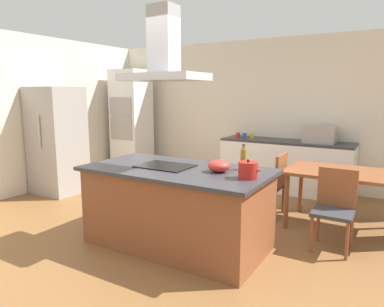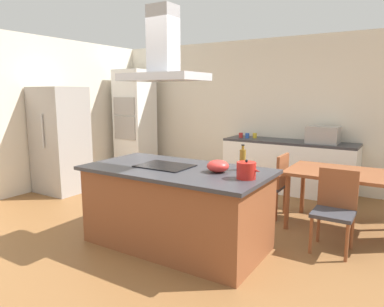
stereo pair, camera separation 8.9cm
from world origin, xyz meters
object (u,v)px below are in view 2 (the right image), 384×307
(coffee_mug_blue, at_px, (247,136))
(chair_at_left_end, at_px, (275,181))
(coffee_mug_yellow, at_px, (255,136))
(refrigerator, at_px, (60,140))
(coffee_mug_red, at_px, (241,135))
(mixing_bowl, at_px, (218,166))
(olive_oil_bottle, at_px, (243,159))
(dining_table, at_px, (346,178))
(range_hood, at_px, (163,57))
(tea_kettle, at_px, (246,170))
(wall_oven_stack, at_px, (135,122))
(cooktop, at_px, (165,166))
(countertop_microwave, at_px, (323,135))
(chair_facing_island, at_px, (335,205))

(coffee_mug_blue, relative_size, chair_at_left_end, 0.10)
(coffee_mug_yellow, height_order, refrigerator, refrigerator)
(coffee_mug_red, bearing_deg, mixing_bowl, -70.40)
(olive_oil_bottle, distance_m, dining_table, 1.54)
(range_hood, bearing_deg, coffee_mug_yellow, 92.06)
(olive_oil_bottle, relative_size, coffee_mug_blue, 3.09)
(tea_kettle, height_order, coffee_mug_yellow, tea_kettle)
(wall_oven_stack, relative_size, refrigerator, 1.21)
(coffee_mug_blue, height_order, coffee_mug_yellow, same)
(cooktop, bearing_deg, mixing_bowl, 5.67)
(coffee_mug_red, relative_size, coffee_mug_blue, 1.00)
(range_hood, bearing_deg, wall_oven_stack, 136.04)
(dining_table, bearing_deg, range_hood, -138.34)
(coffee_mug_red, bearing_deg, olive_oil_bottle, -65.38)
(olive_oil_bottle, relative_size, refrigerator, 0.15)
(coffee_mug_red, bearing_deg, countertop_microwave, 1.46)
(coffee_mug_yellow, distance_m, range_hood, 3.15)
(wall_oven_stack, distance_m, chair_at_left_end, 3.75)
(cooktop, height_order, tea_kettle, tea_kettle)
(wall_oven_stack, height_order, chair_at_left_end, wall_oven_stack)
(tea_kettle, height_order, coffee_mug_red, tea_kettle)
(tea_kettle, xyz_separation_m, refrigerator, (-3.84, 0.83, -0.07))
(wall_oven_stack, bearing_deg, tea_kettle, -35.64)
(coffee_mug_blue, xyz_separation_m, dining_table, (1.91, -1.34, -0.28))
(coffee_mug_red, bearing_deg, dining_table, -33.19)
(cooktop, height_order, olive_oil_bottle, olive_oil_bottle)
(olive_oil_bottle, distance_m, mixing_bowl, 0.30)
(cooktop, bearing_deg, countertop_microwave, 69.02)
(coffee_mug_red, height_order, refrigerator, refrigerator)
(refrigerator, height_order, chair_facing_island, refrigerator)
(tea_kettle, bearing_deg, olive_oil_bottle, 119.32)
(olive_oil_bottle, bearing_deg, chair_facing_island, 32.17)
(coffee_mug_blue, relative_size, wall_oven_stack, 0.04)
(coffee_mug_red, relative_size, chair_at_left_end, 0.10)
(coffee_mug_red, xyz_separation_m, coffee_mug_yellow, (0.24, 0.08, 0.00))
(tea_kettle, height_order, countertop_microwave, countertop_microwave)
(coffee_mug_red, xyz_separation_m, chair_facing_island, (2.04, -2.00, -0.44))
(coffee_mug_yellow, height_order, range_hood, range_hood)
(cooktop, height_order, coffee_mug_blue, coffee_mug_blue)
(cooktop, xyz_separation_m, coffee_mug_red, (-0.35, 2.84, 0.04))
(tea_kettle, xyz_separation_m, dining_table, (0.68, 1.56, -0.32))
(coffee_mug_blue, xyz_separation_m, refrigerator, (-2.61, -2.06, -0.03))
(coffee_mug_blue, xyz_separation_m, chair_facing_island, (1.91, -2.00, -0.44))
(wall_oven_stack, height_order, range_hood, range_hood)
(coffee_mug_red, distance_m, chair_at_left_end, 1.80)
(olive_oil_bottle, height_order, mixing_bowl, olive_oil_bottle)
(dining_table, bearing_deg, olive_oil_bottle, -125.71)
(range_hood, bearing_deg, chair_facing_island, 26.44)
(cooktop, bearing_deg, tea_kettle, -2.75)
(coffee_mug_red, relative_size, wall_oven_stack, 0.04)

